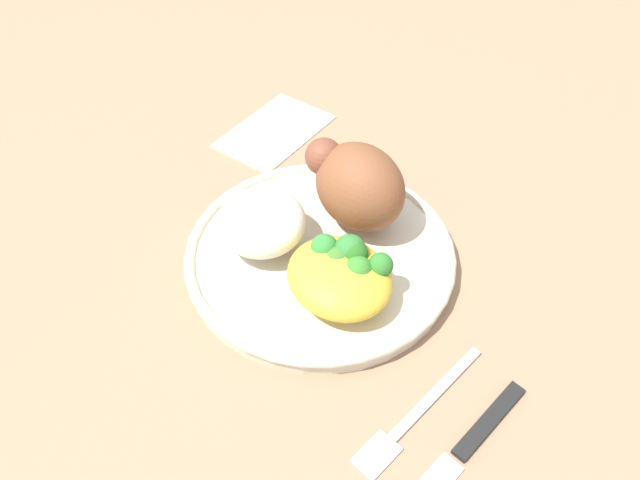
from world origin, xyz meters
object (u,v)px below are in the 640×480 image
at_px(roasted_chicken, 357,184).
at_px(fork, 416,414).
at_px(plate, 320,255).
at_px(mac_cheese_with_broccoli, 342,273).
at_px(knife, 456,458).
at_px(napkin, 275,131).
at_px(rice_pile, 261,222).

height_order(roasted_chicken, fork, roasted_chicken).
xyz_separation_m(plate, mac_cheese_with_broccoli, (-0.05, 0.02, 0.03)).
xyz_separation_m(knife, napkin, (0.40, -0.13, -0.00)).
bearing_deg(plate, fork, 166.64).
relative_size(fork, napkin, 1.10).
height_order(rice_pile, mac_cheese_with_broccoli, rice_pile).
bearing_deg(plate, knife, 168.82).
relative_size(roasted_chicken, fork, 0.71).
height_order(knife, napkin, knife).
bearing_deg(knife, mac_cheese_with_broccoli, -9.09).
height_order(rice_pile, fork, rice_pile).
xyz_separation_m(roasted_chicken, knife, (-0.22, 0.09, -0.06)).
distance_m(roasted_chicken, mac_cheese_with_broccoli, 0.09).
bearing_deg(fork, plate, -13.36).
bearing_deg(plate, rice_pile, 41.68).
bearing_deg(mac_cheese_with_broccoli, fork, 168.53).
xyz_separation_m(rice_pile, mac_cheese_with_broccoli, (-0.09, -0.02, -0.00)).
relative_size(roasted_chicken, napkin, 0.79).
relative_size(plate, fork, 1.73).
distance_m(mac_cheese_with_broccoli, napkin, 0.26).
relative_size(plate, knife, 1.30).
bearing_deg(knife, roasted_chicken, -22.86).
xyz_separation_m(plate, roasted_chicken, (0.01, -0.05, 0.05)).
bearing_deg(mac_cheese_with_broccoli, roasted_chicken, -48.21).
height_order(plate, roasted_chicken, roasted_chicken).
xyz_separation_m(rice_pile, napkin, (0.15, -0.12, -0.04)).
height_order(roasted_chicken, napkin, roasted_chicken).
bearing_deg(fork, roasted_chicken, -27.15).
xyz_separation_m(roasted_chicken, napkin, (0.18, -0.03, -0.06)).
xyz_separation_m(plate, knife, (-0.21, 0.04, -0.01)).
distance_m(roasted_chicken, fork, 0.21).
xyz_separation_m(rice_pile, knife, (-0.25, 0.01, -0.04)).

